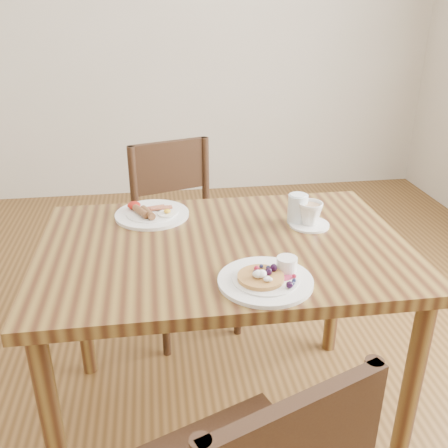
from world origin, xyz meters
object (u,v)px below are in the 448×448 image
Objects in this scene: pancake_plate at (267,278)px; water_glass at (298,209)px; dining_table at (224,270)px; breakfast_plate at (151,213)px; teacup_saucer at (310,215)px; chair_far at (182,229)px.

water_glass reaches higher than pancake_plate.
dining_table is 11.48× the size of water_glass.
water_glass is (0.52, -0.13, 0.04)m from breakfast_plate.
dining_table is 8.57× the size of teacup_saucer.
water_glass is at bearing 63.04° from pancake_plate.
pancake_plate is at bearing -58.24° from breakfast_plate.
chair_far is at bearing 101.35° from pancake_plate.
breakfast_plate reaches higher than dining_table.
water_glass is at bearing -14.31° from breakfast_plate.
pancake_plate is (0.09, -0.26, 0.11)m from dining_table.
chair_far is 0.78m from teacup_saucer.
pancake_plate is (0.19, -0.94, 0.27)m from chair_far.
dining_table is at bearing -155.59° from water_glass.
chair_far is 3.26× the size of pancake_plate.
pancake_plate reaches higher than dining_table.
breakfast_plate is 0.53m from water_glass.
dining_table is 0.29m from pancake_plate.
chair_far reaches higher than dining_table.
pancake_plate reaches higher than breakfast_plate.
dining_table is 4.44× the size of pancake_plate.
chair_far reaches higher than breakfast_plate.
teacup_saucer reaches higher than dining_table.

